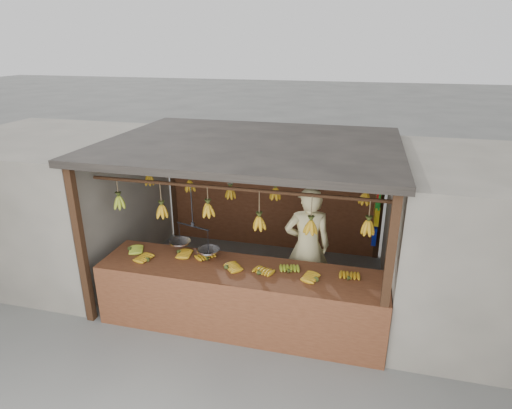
# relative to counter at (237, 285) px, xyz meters

# --- Properties ---
(ground) EXTENTS (80.00, 80.00, 0.00)m
(ground) POSITION_rel_counter_xyz_m (-0.13, 1.23, -0.72)
(ground) COLOR #5B5B57
(stall) EXTENTS (4.30, 3.30, 2.40)m
(stall) POSITION_rel_counter_xyz_m (-0.13, 1.56, 1.25)
(stall) COLOR black
(stall) RESTS_ON ground
(neighbor_left) EXTENTS (3.00, 3.00, 2.30)m
(neighbor_left) POSITION_rel_counter_xyz_m (-3.73, 1.23, 0.43)
(neighbor_left) COLOR slate
(neighbor_left) RESTS_ON ground
(neighbor_right) EXTENTS (3.00, 3.00, 2.30)m
(neighbor_right) POSITION_rel_counter_xyz_m (3.47, 1.23, 0.43)
(neighbor_right) COLOR slate
(neighbor_right) RESTS_ON ground
(counter) EXTENTS (3.91, 0.89, 0.96)m
(counter) POSITION_rel_counter_xyz_m (0.00, 0.00, 0.00)
(counter) COLOR #582E1A
(counter) RESTS_ON ground
(hanging_bananas) EXTENTS (3.64, 2.23, 0.39)m
(hanging_bananas) POSITION_rel_counter_xyz_m (-0.12, 1.24, 0.90)
(hanging_bananas) COLOR #92A523
(hanging_bananas) RESTS_ON ground
(balance_scale) EXTENTS (0.78, 0.44, 0.90)m
(balance_scale) POSITION_rel_counter_xyz_m (-0.69, 0.23, 0.43)
(balance_scale) COLOR black
(balance_scale) RESTS_ON ground
(vendor) EXTENTS (0.77, 0.60, 1.87)m
(vendor) POSITION_rel_counter_xyz_m (0.80, 0.94, 0.21)
(vendor) COLOR beige
(vendor) RESTS_ON ground
(bag_bundles) EXTENTS (0.08, 0.26, 1.23)m
(bag_bundles) POSITION_rel_counter_xyz_m (1.81, 2.58, 0.28)
(bag_bundles) COLOR red
(bag_bundles) RESTS_ON ground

